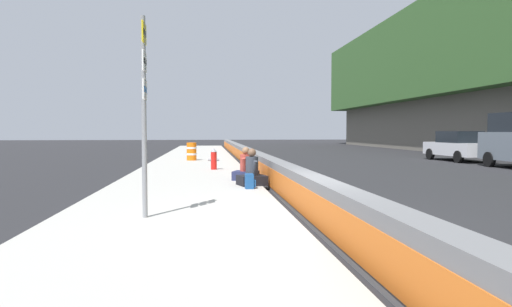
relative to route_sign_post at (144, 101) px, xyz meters
The scene contains 10 objects.
ground_plane 3.85m from the route_sign_post, 93.83° to the right, with size 160.00×160.00×0.00m, color #232326.
sidewalk_strip 2.23m from the route_sign_post, 113.47° to the right, with size 80.00×4.40×0.14m, color #A8A59E.
jersey_barrier 3.62m from the route_sign_post, 93.84° to the right, with size 76.00×0.45×0.85m.
route_sign_post is the anchor object (origin of this frame).
fire_hydrant 10.08m from the route_sign_post, ahead, with size 0.26×0.46×0.88m.
seated_person_foreground 5.39m from the route_sign_post, 28.15° to the right, with size 0.83×0.91×1.06m.
seated_person_middle 6.57m from the route_sign_post, 21.78° to the right, with size 0.86×0.93×1.06m.
backpack 4.79m from the route_sign_post, 31.03° to the right, with size 0.32×0.28×0.40m.
construction_barrel 15.76m from the route_sign_post, ahead, with size 0.54×0.54×0.95m.
parked_car_fourth 21.81m from the route_sign_post, 44.83° to the right, with size 4.54×2.03×1.71m.
Camera 1 is at (-7.83, 2.03, 1.70)m, focal length 30.78 mm.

